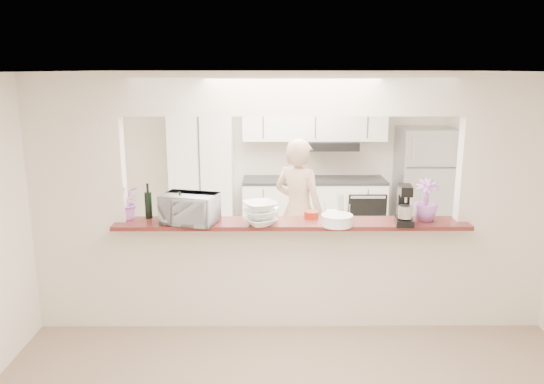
{
  "coord_description": "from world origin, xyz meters",
  "views": [
    {
      "loc": [
        -0.21,
        -4.96,
        2.52
      ],
      "look_at": [
        -0.19,
        0.3,
        1.3
      ],
      "focal_mm": 35.0,
      "sensor_mm": 36.0,
      "label": 1
    }
  ],
  "objects_px": {
    "refrigerator": "(423,185)",
    "toaster_oven": "(190,209)",
    "stand_mixer": "(404,206)",
    "person": "(298,211)"
  },
  "relations": [
    {
      "from": "refrigerator",
      "to": "toaster_oven",
      "type": "bearing_deg",
      "value": -137.68
    },
    {
      "from": "stand_mixer",
      "to": "person",
      "type": "height_order",
      "value": "person"
    },
    {
      "from": "stand_mixer",
      "to": "toaster_oven",
      "type": "bearing_deg",
      "value": 178.95
    },
    {
      "from": "refrigerator",
      "to": "stand_mixer",
      "type": "relative_size",
      "value": 4.47
    },
    {
      "from": "stand_mixer",
      "to": "person",
      "type": "distance_m",
      "value": 1.63
    },
    {
      "from": "toaster_oven",
      "to": "stand_mixer",
      "type": "relative_size",
      "value": 1.34
    },
    {
      "from": "toaster_oven",
      "to": "person",
      "type": "distance_m",
      "value": 1.7
    },
    {
      "from": "toaster_oven",
      "to": "person",
      "type": "relative_size",
      "value": 0.29
    },
    {
      "from": "refrigerator",
      "to": "stand_mixer",
      "type": "height_order",
      "value": "refrigerator"
    },
    {
      "from": "toaster_oven",
      "to": "person",
      "type": "bearing_deg",
      "value": 63.23
    }
  ]
}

